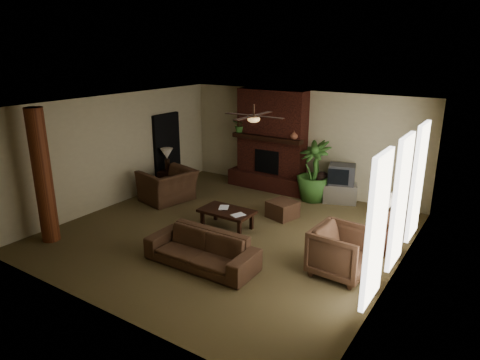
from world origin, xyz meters
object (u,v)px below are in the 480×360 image
Objects in this scene: sofa at (201,244)px; floor_vase at (322,184)px; coffee_table at (227,212)px; tv_stand at (340,193)px; side_table_left at (169,180)px; log_column at (43,177)px; floor_plant at (313,184)px; armchair_right at (341,249)px; lamp_left at (167,155)px; ottoman at (282,209)px; side_table_right at (383,239)px; armchair_left at (168,181)px; lamp_right at (388,205)px.

floor_vase is at bearing 83.93° from sofa.
tv_stand reaches higher than coffee_table.
sofa is 4.75m from tv_stand.
tv_stand is at bearing 20.28° from side_table_left.
floor_plant is (3.62, 5.32, -0.95)m from log_column.
armchair_right is 6.16m from lamp_left.
floor_vase is at bearing 81.22° from ottoman.
side_table_left is (-2.96, 1.35, -0.10)m from coffee_table.
sofa is 3.60m from side_table_right.
lamp_left is at bearing -125.61° from armchair_left.
coffee_table is at bearing 81.83° from armchair_right.
tv_stand is at bearing 127.79° from side_table_right.
sofa is 2.20× the size of armchair_right.
lamp_left reaches higher than coffee_table.
sofa is 1.76m from coffee_table.
log_column is 6.89m from lamp_right.
floor_plant reaches higher than floor_vase.
ottoman is (3.52, 3.79, -1.20)m from log_column.
side_table_left is at bearing 90.00° from lamp_left.
armchair_right is at bearing -17.95° from lamp_left.
lamp_left reaches higher than tv_stand.
coffee_table is at bearing -121.31° from ottoman.
side_table_right is 0.85× the size of lamp_right.
lamp_left is (-3.72, 0.08, 0.80)m from ottoman.
lamp_right is at bearing -44.37° from floor_vase.
ottoman is at bearing 168.39° from lamp_right.
ottoman is at bearing 58.69° from coffee_table.
side_table_right is at bearing -44.43° from floor_vase.
side_table_right is (6.03, 3.29, -1.12)m from log_column.
armchair_left reaches higher than coffee_table.
sofa is at bearing -93.53° from floor_plant.
lamp_left is 1.00× the size of lamp_right.
floor_plant is 2.46× the size of lamp_right.
floor_vase reaches higher than side_table_left.
lamp_left reaches higher than side_table_left.
lamp_right reaches higher than floor_vase.
side_table_left and side_table_right have the same top height.
armchair_left is at bearing 81.96° from log_column.
side_table_left is (-0.65, 0.74, -0.29)m from armchair_left.
sofa is 1.79× the size of coffee_table.
floor_plant reaches higher than side_table_right.
lamp_right is (0.41, 1.29, 0.51)m from armchair_right.
tv_stand is 1.31× the size of lamp_right.
lamp_right reaches higher than coffee_table.
lamp_left is (-2.96, 1.32, 0.63)m from coffee_table.
side_table_right is (6.23, -0.58, -0.73)m from lamp_left.
coffee_table is 3.11m from floor_vase.
log_column is at bearing 3.98° from armchair_left.
floor_plant is (3.17, 2.16, -0.11)m from armchair_left.
floor_vase is (3.78, 5.49, -0.97)m from log_column.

